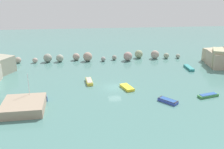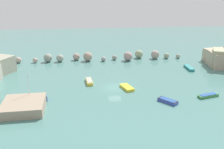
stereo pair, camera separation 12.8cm
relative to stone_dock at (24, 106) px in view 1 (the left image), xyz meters
The scene contains 9 objects.
cove_water 18.19m from the stone_dock, 27.34° to the left, with size 160.00×160.00×0.00m, color slate.
rock_breakwater 32.59m from the stone_dock, 62.01° to the left, with size 45.96×4.77×2.49m.
stone_dock is the anchor object (origin of this frame).
moored_boat_0 3.08m from the stone_dock, 81.87° to the left, with size 5.95×2.76×5.34m.
moored_boat_1 40.46m from the stone_dock, 27.00° to the left, with size 1.32×4.51×0.60m.
moored_boat_2 15.87m from the stone_dock, 46.04° to the left, with size 1.54×4.05×0.70m.
moored_boat_3 24.57m from the stone_dock, ahead, with size 3.26×3.53×0.57m.
moored_boat_4 32.82m from the stone_dock, ahead, with size 4.20×2.11×0.53m.
moored_boat_5 19.86m from the stone_dock, 21.55° to the left, with size 2.58×3.96×0.52m.
Camera 1 is at (-5.97, -46.85, 19.06)m, focal length 40.08 mm.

